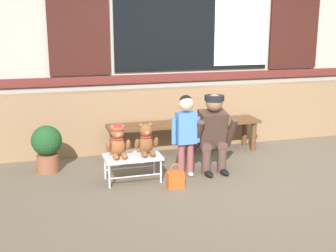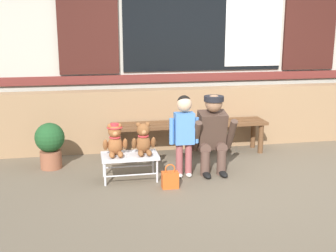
% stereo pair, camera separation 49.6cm
% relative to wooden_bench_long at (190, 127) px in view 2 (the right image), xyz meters
% --- Properties ---
extents(ground_plane, '(60.00, 60.00, 0.00)m').
position_rel_wooden_bench_long_xyz_m(ground_plane, '(0.39, -1.06, -0.37)').
color(ground_plane, brown).
extents(brick_low_wall, '(6.32, 0.25, 0.85)m').
position_rel_wooden_bench_long_xyz_m(brick_low_wall, '(0.39, 0.37, 0.05)').
color(brick_low_wall, '#997551').
rests_on(brick_low_wall, ground).
extents(shop_facade, '(6.45, 0.26, 3.27)m').
position_rel_wooden_bench_long_xyz_m(shop_facade, '(0.40, 0.88, 1.28)').
color(shop_facade, '#B7B2A3').
rests_on(shop_facade, ground).
extents(wooden_bench_long, '(2.10, 0.40, 0.44)m').
position_rel_wooden_bench_long_xyz_m(wooden_bench_long, '(0.00, 0.00, 0.00)').
color(wooden_bench_long, brown).
rests_on(wooden_bench_long, ground).
extents(small_display_bench, '(0.64, 0.36, 0.30)m').
position_rel_wooden_bench_long_xyz_m(small_display_bench, '(-0.91, -0.85, -0.11)').
color(small_display_bench, silver).
rests_on(small_display_bench, ground).
extents(teddy_bear_with_hat, '(0.28, 0.27, 0.36)m').
position_rel_wooden_bench_long_xyz_m(teddy_bear_with_hat, '(-1.07, -0.85, 0.10)').
color(teddy_bear_with_hat, '#93562D').
rests_on(teddy_bear_with_hat, small_display_bench).
extents(teddy_bear_plain, '(0.28, 0.26, 0.36)m').
position_rel_wooden_bench_long_xyz_m(teddy_bear_plain, '(-0.75, -0.85, 0.09)').
color(teddy_bear_plain, brown).
rests_on(teddy_bear_plain, small_display_bench).
extents(child_standing, '(0.35, 0.18, 0.96)m').
position_rel_wooden_bench_long_xyz_m(child_standing, '(-0.28, -0.86, 0.22)').
color(child_standing, '#994C4C').
rests_on(child_standing, ground).
extents(adult_crouching, '(0.50, 0.49, 0.95)m').
position_rel_wooden_bench_long_xyz_m(adult_crouching, '(0.08, -0.79, 0.11)').
color(adult_crouching, brown).
rests_on(adult_crouching, ground).
extents(handbag_on_ground, '(0.18, 0.11, 0.27)m').
position_rel_wooden_bench_long_xyz_m(handbag_on_ground, '(-0.51, -1.19, -0.28)').
color(handbag_on_ground, '#DB561E').
rests_on(handbag_on_ground, ground).
extents(potted_plant, '(0.36, 0.36, 0.57)m').
position_rel_wooden_bench_long_xyz_m(potted_plant, '(-1.82, -0.26, -0.05)').
color(potted_plant, brown).
rests_on(potted_plant, ground).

